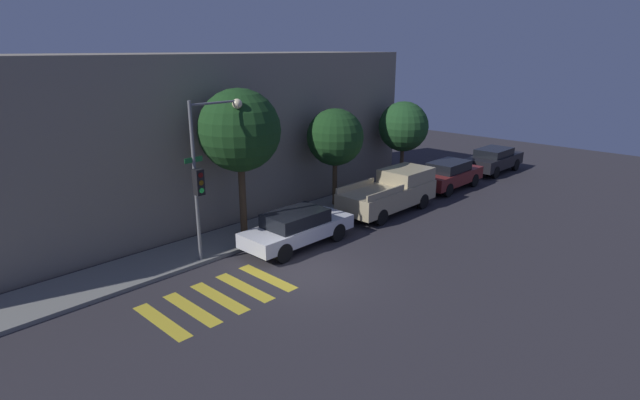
{
  "coord_description": "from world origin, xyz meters",
  "views": [
    {
      "loc": [
        -10.94,
        -11.1,
        7.42
      ],
      "look_at": [
        2.78,
        2.1,
        1.6
      ],
      "focal_mm": 28.0,
      "sensor_mm": 36.0,
      "label": 1
    }
  ],
  "objects": [
    {
      "name": "ground_plane",
      "position": [
        0.0,
        0.0,
        0.0
      ],
      "size": [
        60.0,
        60.0,
        0.0
      ],
      "primitive_type": "plane",
      "color": "#2D2B30"
    },
    {
      "name": "sidewalk",
      "position": [
        0.0,
        4.4,
        0.07
      ],
      "size": [
        26.0,
        2.39,
        0.14
      ],
      "primitive_type": "cube",
      "color": "slate",
      "rests_on": "ground"
    },
    {
      "name": "building_row",
      "position": [
        0.0,
        8.99,
        3.6
      ],
      "size": [
        26.0,
        6.0,
        7.19
      ],
      "primitive_type": "cube",
      "color": "gray",
      "rests_on": "ground"
    },
    {
      "name": "crosswalk",
      "position": [
        -3.1,
        0.8,
        0.0
      ],
      "size": [
        4.36,
        2.6,
        0.0
      ],
      "color": "gold",
      "rests_on": "ground"
    },
    {
      "name": "traffic_light_pole",
      "position": [
        -1.55,
        3.37,
        3.65
      ],
      "size": [
        2.46,
        0.56,
        5.77
      ],
      "color": "slate",
      "rests_on": "ground"
    },
    {
      "name": "sedan_near_corner",
      "position": [
        1.51,
        2.1,
        0.77
      ],
      "size": [
        4.69,
        1.75,
        1.43
      ],
      "color": "silver",
      "rests_on": "ground"
    },
    {
      "name": "pickup_truck",
      "position": [
        7.64,
        2.1,
        0.95
      ],
      "size": [
        5.27,
        2.0,
        1.86
      ],
      "color": "tan",
      "rests_on": "ground"
    },
    {
      "name": "sedan_middle",
      "position": [
        12.92,
        2.1,
        0.82
      ],
      "size": [
        4.49,
        1.75,
        1.55
      ],
      "color": "maroon",
      "rests_on": "ground"
    },
    {
      "name": "sedan_far_end",
      "position": [
        18.31,
        2.1,
        0.81
      ],
      "size": [
        4.56,
        1.81,
        1.5
      ],
      "color": "black",
      "rests_on": "ground"
    },
    {
      "name": "tree_near_corner",
      "position": [
        0.72,
        4.44,
        4.36
      ],
      "size": [
        3.22,
        3.22,
        5.99
      ],
      "color": "#4C3823",
      "rests_on": "ground"
    },
    {
      "name": "tree_midblock",
      "position": [
        6.23,
        4.44,
        3.41
      ],
      "size": [
        2.68,
        2.68,
        4.76
      ],
      "color": "#4C3823",
      "rests_on": "ground"
    },
    {
      "name": "tree_far_end",
      "position": [
        11.76,
        4.44,
        3.31
      ],
      "size": [
        2.71,
        2.71,
        4.67
      ],
      "color": "brown",
      "rests_on": "ground"
    }
  ]
}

